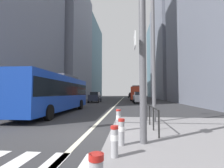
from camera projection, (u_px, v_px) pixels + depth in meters
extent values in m
plane|color=#303033|center=(117.00, 104.00, 27.03)|extent=(160.00, 160.00, 0.00)
cube|color=beige|center=(120.00, 101.00, 36.97)|extent=(0.20, 80.00, 0.01)
cube|color=slate|center=(62.00, 43.00, 45.55)|extent=(12.42, 18.51, 30.78)
cube|color=slate|center=(85.00, 60.00, 70.50)|extent=(10.14, 25.41, 31.35)
cube|color=slate|center=(176.00, 47.00, 52.53)|extent=(13.13, 22.83, 32.20)
cube|color=slate|center=(161.00, 61.00, 76.30)|extent=(10.72, 18.78, 32.83)
cube|color=#14389E|center=(55.00, 93.00, 14.29)|extent=(2.60, 11.47, 2.75)
cube|color=black|center=(55.00, 89.00, 14.31)|extent=(2.64, 11.24, 1.10)
cube|color=#4C4C51|center=(63.00, 77.00, 16.08)|extent=(1.79, 4.14, 0.30)
cylinder|color=black|center=(49.00, 112.00, 10.48)|extent=(0.31, 1.00, 1.00)
cylinder|color=black|center=(13.00, 112.00, 10.68)|extent=(0.31, 1.00, 1.00)
cylinder|color=black|center=(81.00, 105.00, 17.77)|extent=(0.31, 1.00, 1.00)
cylinder|color=black|center=(59.00, 104.00, 17.97)|extent=(0.31, 1.00, 1.00)
cube|color=silver|center=(1.00, 104.00, 12.53)|extent=(1.85, 4.33, 1.10)
cube|color=black|center=(3.00, 94.00, 12.72)|extent=(1.53, 2.35, 0.52)
cylinder|color=black|center=(24.00, 110.00, 13.88)|extent=(0.23, 0.64, 0.64)
cylinder|color=black|center=(4.00, 110.00, 14.02)|extent=(0.23, 0.64, 0.64)
cube|color=red|center=(136.00, 93.00, 39.84)|extent=(2.68, 10.63, 2.75)
cube|color=black|center=(136.00, 92.00, 39.86)|extent=(2.72, 10.42, 1.10)
cube|color=#4C4C51|center=(136.00, 86.00, 38.35)|extent=(1.82, 3.84, 0.30)
cylinder|color=black|center=(131.00, 98.00, 43.27)|extent=(0.32, 1.01, 1.00)
cylinder|color=black|center=(140.00, 98.00, 43.00)|extent=(0.32, 1.01, 1.00)
cylinder|color=black|center=(131.00, 99.00, 36.54)|extent=(0.32, 1.01, 1.00)
cylinder|color=black|center=(142.00, 99.00, 36.28)|extent=(0.32, 1.01, 1.00)
cube|color=#232838|center=(95.00, 98.00, 31.30)|extent=(1.87, 4.35, 1.10)
cube|color=black|center=(95.00, 93.00, 31.49)|extent=(1.54, 2.36, 0.52)
cylinder|color=black|center=(99.00, 101.00, 29.74)|extent=(0.23, 0.64, 0.64)
cylinder|color=black|center=(88.00, 101.00, 29.87)|extent=(0.23, 0.64, 0.64)
cylinder|color=black|center=(101.00, 100.00, 32.66)|extent=(0.23, 0.64, 0.64)
cylinder|color=black|center=(92.00, 100.00, 32.80)|extent=(0.23, 0.64, 0.64)
cube|color=black|center=(131.00, 95.00, 60.79)|extent=(1.95, 4.37, 1.10)
cube|color=black|center=(131.00, 93.00, 60.68)|extent=(1.59, 2.38, 0.52)
cylinder|color=black|center=(128.00, 97.00, 62.27)|extent=(0.25, 0.65, 0.64)
cylinder|color=black|center=(133.00, 97.00, 62.17)|extent=(0.25, 0.65, 0.64)
cylinder|color=black|center=(129.00, 97.00, 59.35)|extent=(0.25, 0.65, 0.64)
cylinder|color=black|center=(134.00, 97.00, 59.25)|extent=(0.25, 0.65, 0.64)
cube|color=silver|center=(139.00, 98.00, 28.60)|extent=(1.90, 4.46, 1.10)
cube|color=black|center=(139.00, 93.00, 28.49)|extent=(1.56, 2.42, 0.52)
cylinder|color=black|center=(133.00, 101.00, 30.13)|extent=(0.24, 0.65, 0.64)
cylinder|color=black|center=(143.00, 101.00, 30.00)|extent=(0.24, 0.65, 0.64)
cylinder|color=black|center=(134.00, 102.00, 27.13)|extent=(0.24, 0.65, 0.64)
cylinder|color=black|center=(146.00, 102.00, 27.01)|extent=(0.24, 0.65, 0.64)
cylinder|color=#515156|center=(143.00, 48.00, 5.36)|extent=(0.22, 0.22, 6.00)
cube|color=white|center=(135.00, 41.00, 5.22)|extent=(0.04, 0.60, 0.44)
cylinder|color=#56565B|center=(153.00, 49.00, 9.33)|extent=(0.20, 0.20, 8.00)
cylinder|color=#B21E19|center=(96.00, 157.00, 2.10)|extent=(0.20, 0.20, 0.08)
cylinder|color=#99999E|center=(114.00, 141.00, 4.09)|extent=(0.18, 0.18, 0.76)
cylinder|color=white|center=(114.00, 138.00, 4.10)|extent=(0.19, 0.19, 0.14)
cylinder|color=#B21E19|center=(114.00, 127.00, 4.11)|extent=(0.20, 0.20, 0.08)
cylinder|color=#99999E|center=(121.00, 132.00, 5.03)|extent=(0.18, 0.18, 0.79)
cylinder|color=white|center=(121.00, 129.00, 5.03)|extent=(0.19, 0.19, 0.14)
cylinder|color=#B21E19|center=(121.00, 120.00, 5.05)|extent=(0.20, 0.20, 0.08)
cylinder|color=#99999E|center=(118.00, 120.00, 6.90)|extent=(0.18, 0.18, 0.90)
cylinder|color=white|center=(118.00, 117.00, 6.90)|extent=(0.19, 0.19, 0.16)
cylinder|color=#B21E19|center=(118.00, 110.00, 6.92)|extent=(0.20, 0.20, 0.08)
cylinder|color=black|center=(159.00, 124.00, 5.82)|extent=(0.06, 0.06, 0.95)
cylinder|color=black|center=(153.00, 119.00, 7.04)|extent=(0.06, 0.06, 0.95)
cylinder|color=black|center=(150.00, 115.00, 8.26)|extent=(0.06, 0.06, 0.95)
cylinder|color=black|center=(147.00, 112.00, 9.49)|extent=(0.06, 0.06, 0.95)
cylinder|color=black|center=(151.00, 106.00, 7.68)|extent=(0.06, 3.69, 0.06)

